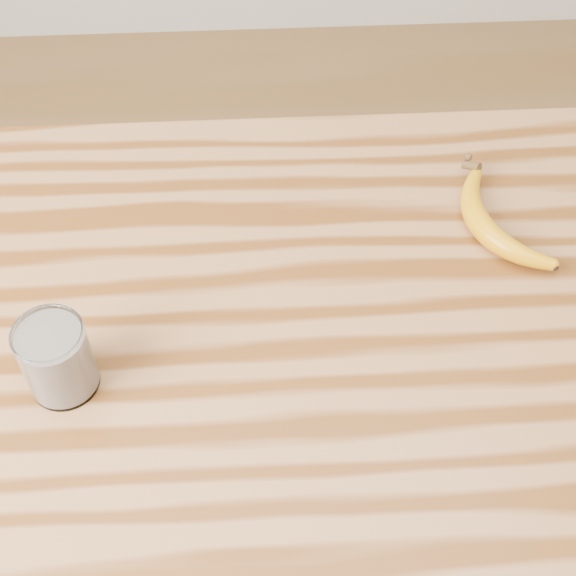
{
  "coord_description": "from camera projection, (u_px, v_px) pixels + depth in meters",
  "views": [
    {
      "loc": [
        0.01,
        -0.51,
        1.64
      ],
      "look_at": [
        0.04,
        0.06,
        0.93
      ],
      "focal_mm": 50.0,
      "sensor_mm": 36.0,
      "label": 1
    }
  ],
  "objects": [
    {
      "name": "banana",
      "position": [
        482.0,
        228.0,
        1.0
      ],
      "size": [
        0.18,
        0.27,
        0.03
      ],
      "primitive_type": null,
      "rotation": [
        0.0,
        0.0,
        0.36
      ],
      "color": "#CC8809",
      "rests_on": "table"
    },
    {
      "name": "table",
      "position": [
        255.0,
        407.0,
        1.0
      ],
      "size": [
        1.2,
        0.8,
        0.9
      ],
      "color": "olive",
      "rests_on": "ground"
    },
    {
      "name": "smoothie_glass",
      "position": [
        57.0,
        359.0,
        0.84
      ],
      "size": [
        0.07,
        0.07,
        0.09
      ],
      "color": "white",
      "rests_on": "table"
    }
  ]
}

